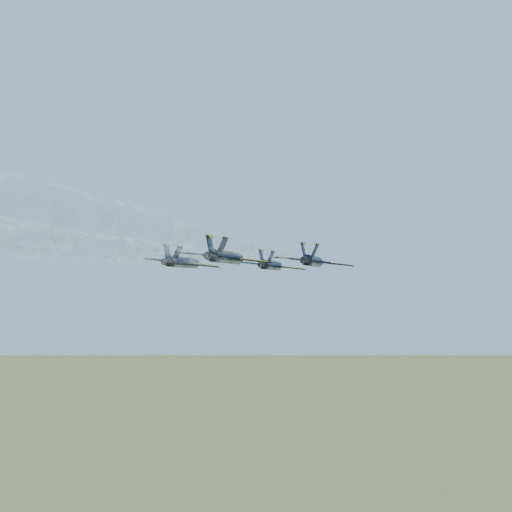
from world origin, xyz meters
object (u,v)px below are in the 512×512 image
(jet_left, at_px, (183,263))
(jet_right, at_px, (313,261))
(jet_slot, at_px, (227,257))
(jet_lead, at_px, (272,266))

(jet_left, bearing_deg, jet_right, 0.18)
(jet_right, bearing_deg, jet_slot, -124.73)
(jet_right, bearing_deg, jet_lead, 122.46)
(jet_right, distance_m, jet_slot, 17.63)
(jet_slot, bearing_deg, jet_lead, 89.26)
(jet_slot, bearing_deg, jet_right, 55.27)
(jet_right, xyz_separation_m, jet_slot, (-7.80, -15.81, 0.00))
(jet_slot, bearing_deg, jet_left, 128.10)
(jet_lead, relative_size, jet_right, 1.00)
(jet_lead, bearing_deg, jet_left, -127.45)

